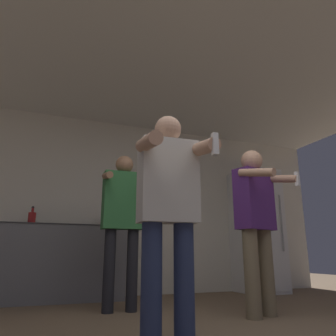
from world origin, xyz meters
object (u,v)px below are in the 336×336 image
Objects in this scene: person_woman_foreground at (169,205)px; person_spectator_back at (123,214)px; bottle_green_wine at (112,220)px; refrigerator at (257,230)px; bottle_brown_liquor at (104,218)px; bottle_clear_vodka at (32,218)px; person_man_side at (256,217)px.

person_spectator_back is at bearing 89.18° from person_woman_foreground.
person_woman_foreground is (-0.11, -2.46, -0.14)m from bottle_green_wine.
refrigerator reaches higher than bottle_brown_liquor.
bottle_clear_vodka is 1.02m from bottle_green_wine.
bottle_green_wine is 0.15× the size of person_spectator_back.
bottle_brown_liquor reaches higher than bottle_clear_vodka.
person_woman_foreground is (-0.01, -2.46, -0.17)m from bottle_brown_liquor.
bottle_brown_liquor reaches higher than bottle_green_wine.
refrigerator is at bearing 44.35° from person_woman_foreground.
bottle_clear_vodka is 0.77× the size of bottle_brown_liquor.
bottle_brown_liquor is at bearing 90.53° from person_spectator_back.
bottle_clear_vodka is 0.94× the size of bottle_green_wine.
person_woman_foreground is at bearing -150.55° from person_man_side.
person_woman_foreground is at bearing -135.65° from refrigerator.
refrigerator is 2.60m from person_spectator_back.
bottle_green_wine reaches higher than bottle_clear_vodka.
person_woman_foreground is at bearing -92.58° from bottle_green_wine.
refrigerator reaches higher than person_man_side.
refrigerator is 1.23× the size of person_woman_foreground.
person_woman_foreground is (0.91, -2.46, -0.13)m from bottle_clear_vodka.
bottle_clear_vodka is at bearing 180.00° from bottle_green_wine.
bottle_clear_vodka is 0.14× the size of person_spectator_back.
refrigerator reaches higher than bottle_clear_vodka.
person_woman_foreground is 1.37m from person_man_side.
person_spectator_back is (0.02, 1.42, 0.10)m from person_woman_foreground.
bottle_green_wine is 0.15× the size of person_man_side.
person_spectator_back is at bearing -48.39° from bottle_clear_vodka.
person_man_side is 0.99× the size of person_spectator_back.
person_man_side is at bearing -126.05° from refrigerator.
refrigerator is 3.40m from person_woman_foreground.
refrigerator is 6.32× the size of bottle_brown_liquor.
bottle_green_wine is (-2.32, 0.08, 0.08)m from refrigerator.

